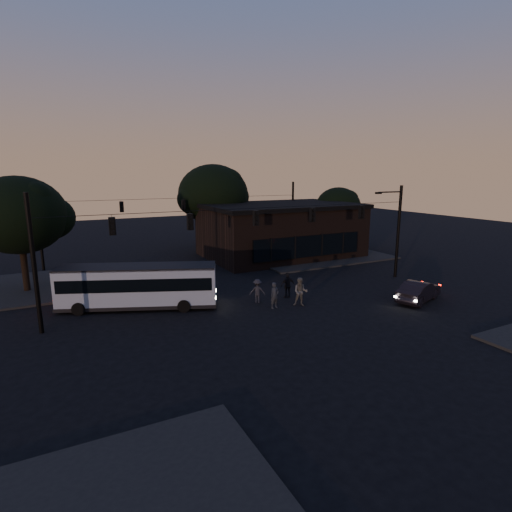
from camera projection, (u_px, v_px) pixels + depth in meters
name	position (u px, v px, depth m)	size (l,w,h in m)	color
ground	(287.00, 317.00, 23.84)	(120.00, 120.00, 0.00)	black
sidewalk_far_right	(315.00, 255.00, 41.39)	(14.00, 10.00, 0.15)	black
sidewalk_far_left	(28.00, 288.00, 29.75)	(14.00, 10.00, 0.15)	black
building	(280.00, 230.00, 41.23)	(15.40, 10.41, 5.40)	black
tree_behind	(213.00, 194.00, 43.53)	(7.60, 7.60, 9.43)	black
tree_right	(338.00, 206.00, 46.63)	(5.20, 5.20, 6.86)	black
tree_left	(18.00, 215.00, 27.77)	(6.40, 6.40, 8.30)	black
signal_rig_near	(256.00, 235.00, 26.42)	(26.24, 0.30, 7.50)	black
signal_rig_far	(184.00, 216.00, 40.41)	(26.24, 0.30, 7.50)	black
bus	(138.00, 284.00, 25.20)	(9.92, 5.81, 2.75)	#8FA0B6
car	(419.00, 291.00, 26.76)	(1.47, 4.22, 1.39)	black
pedestrian_a	(275.00, 295.00, 25.29)	(0.62, 0.40, 1.69)	#22262B
pedestrian_b	(301.00, 292.00, 25.72)	(0.91, 0.71, 1.87)	#52514A
pedestrian_c	(288.00, 285.00, 27.42)	(1.04, 0.44, 1.78)	black
pedestrian_d	(257.00, 291.00, 26.39)	(1.03, 0.59, 1.60)	black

